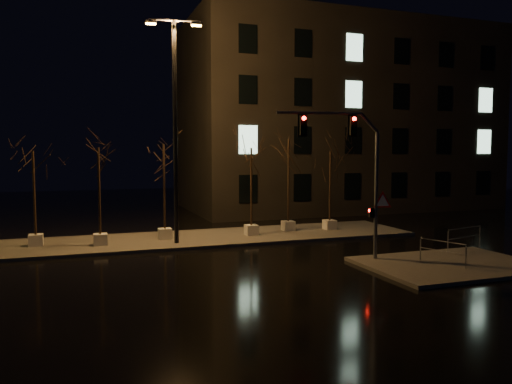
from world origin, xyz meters
name	(u,v)px	position (x,y,z in m)	size (l,w,h in m)	color
ground	(249,262)	(0.00, 0.00, 0.00)	(90.00, 90.00, 0.00)	black
median	(213,238)	(0.00, 6.00, 0.07)	(22.00, 5.00, 0.15)	#45433E
sidewalk_corner	(450,265)	(7.50, -3.50, 0.07)	(7.00, 5.00, 0.15)	#45433E
building	(337,119)	(14.00, 18.00, 7.50)	(25.00, 12.00, 15.00)	black
tree_0	(33,172)	(-8.77, 6.28, 3.72)	(1.80, 1.80, 4.70)	beige
tree_1	(99,169)	(-5.82, 5.43, 3.84)	(1.80, 1.80, 4.86)	beige
tree_2	(164,165)	(-2.57, 6.12, 3.98)	(1.80, 1.80, 5.05)	beige
tree_3	(251,167)	(2.10, 5.81, 3.85)	(1.80, 1.80, 4.88)	beige
tree_4	(289,159)	(4.60, 6.52, 4.27)	(1.80, 1.80, 5.43)	beige
tree_5	(330,168)	(7.06, 6.11, 3.72)	(1.80, 1.80, 4.71)	beige
traffic_signal_mast	(354,163)	(4.11, -1.52, 4.20)	(4.99, 0.93, 6.17)	slate
streetlight_main	(175,116)	(-2.22, 4.73, 6.44)	(2.72, 0.77, 10.90)	black
guard_rail_a	(464,235)	(10.00, -1.50, 0.83)	(2.37, 0.59, 1.05)	slate
guard_rail_b	(442,249)	(6.99, -3.60, 0.77)	(0.71, 1.91, 0.96)	slate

